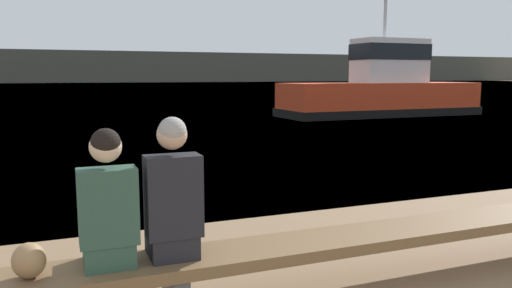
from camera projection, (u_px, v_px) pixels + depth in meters
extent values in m
plane|color=teal|center=(63.00, 82.00, 116.40)|extent=(240.00, 240.00, 0.00)
cube|color=#4C4C42|center=(63.00, 67.00, 113.17)|extent=(600.00, 12.00, 7.07)
cube|color=brown|center=(175.00, 264.00, 3.61)|extent=(8.42, 0.52, 0.09)
cube|color=#2D4C3D|center=(109.00, 251.00, 3.49)|extent=(0.34, 0.38, 0.17)
cube|color=#2D4C3D|center=(108.00, 206.00, 3.36)|extent=(0.39, 0.22, 0.52)
sphere|color=beige|center=(106.00, 147.00, 3.30)|extent=(0.21, 0.21, 0.21)
sphere|color=black|center=(106.00, 143.00, 3.28)|extent=(0.20, 0.20, 0.20)
cube|color=black|center=(172.00, 243.00, 3.65)|extent=(0.34, 0.38, 0.17)
cube|color=black|center=(173.00, 196.00, 3.52)|extent=(0.39, 0.22, 0.58)
sphere|color=tan|center=(172.00, 134.00, 3.46)|extent=(0.21, 0.21, 0.21)
sphere|color=gray|center=(172.00, 131.00, 3.44)|extent=(0.20, 0.20, 0.20)
ellipsoid|color=#9E754C|center=(29.00, 261.00, 3.23)|extent=(0.21, 0.20, 0.24)
cube|color=red|center=(380.00, 99.00, 21.78)|extent=(8.89, 2.78, 1.42)
cube|color=black|center=(379.00, 111.00, 21.85)|extent=(9.07, 2.89, 0.34)
cube|color=silver|center=(390.00, 61.00, 21.72)|extent=(3.12, 1.64, 1.88)
cube|color=black|center=(390.00, 52.00, 21.67)|extent=(3.18, 1.69, 0.68)
cylinder|color=#B2B2B7|center=(386.00, 5.00, 21.27)|extent=(0.14, 0.14, 2.85)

